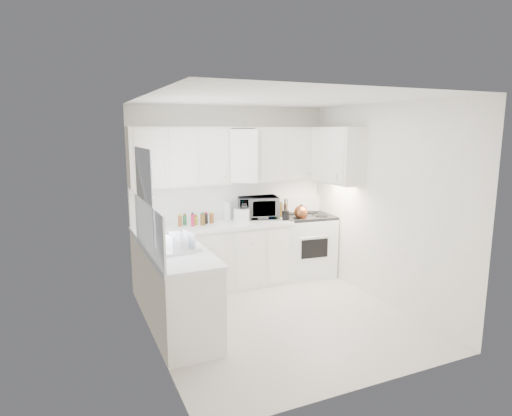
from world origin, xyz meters
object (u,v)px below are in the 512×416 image
rice_cooker (242,214)px  tea_kettle (301,211)px  microwave (257,205)px  dish_rack (178,241)px  stove (305,237)px  utensil_crock (286,209)px

rice_cooker → tea_kettle: bearing=-8.0°
microwave → dish_rack: 2.04m
stove → tea_kettle: bearing=-132.6°
dish_rack → stove: bearing=16.1°
rice_cooker → dish_rack: bearing=-133.5°
tea_kettle → utensil_crock: (-0.26, -0.00, 0.05)m
tea_kettle → dish_rack: size_ratio=0.61×
tea_kettle → stove: bearing=17.0°
tea_kettle → rice_cooker: tea_kettle is taller
utensil_crock → rice_cooker: bearing=164.4°
microwave → rice_cooker: 0.36m
tea_kettle → microwave: microwave is taller
stove → tea_kettle: size_ratio=4.72×
tea_kettle → microwave: size_ratio=0.44×
tea_kettle → rice_cooker: (-0.89, 0.17, 0.00)m
stove → utensil_crock: bearing=-153.9°
utensil_crock → dish_rack: utensil_crock is taller
stove → tea_kettle: (-0.18, -0.16, 0.45)m
tea_kettle → utensil_crock: bearing=156.1°
tea_kettle → utensil_crock: 0.27m
tea_kettle → microwave: bearing=126.1°
microwave → rice_cooker: (-0.32, -0.15, -0.09)m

